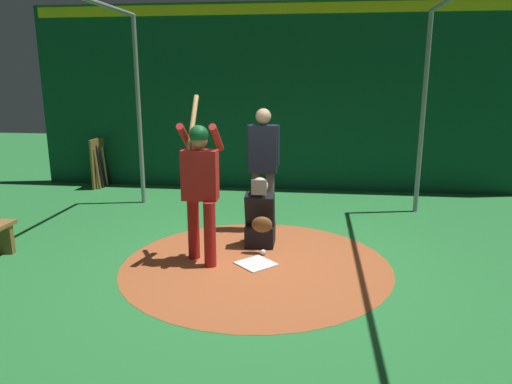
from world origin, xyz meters
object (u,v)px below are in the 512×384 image
Objects in this scene: batter at (200,181)px; baseball_0 at (263,252)px; catcher at (260,219)px; bat_rack at (102,163)px; home_plate at (256,264)px; umpire at (263,162)px.

batter is 28.42× the size of baseball_0.
catcher is 0.94× the size of bat_rack.
bat_rack is at bearing -136.42° from home_plate.
bat_rack is 14.20× the size of baseball_0.
baseball_0 is at bearing 13.03° from catcher.
bat_rack reaches higher than baseball_0.
baseball_0 is (3.76, 3.95, -0.45)m from bat_rack.
home_plate is 0.34m from baseball_0.
home_plate is at bearing 2.81° from umpire.
batter is 2.12× the size of catcher.
catcher is (-0.68, -0.03, 0.38)m from home_plate.
catcher is 13.38× the size of baseball_0.
home_plate is 0.20× the size of batter.
bat_rack is (-4.10, -3.90, 0.48)m from home_plate.
umpire is at bearing -177.19° from home_plate.
catcher is 0.50m from baseball_0.
baseball_0 is (1.11, 0.13, -1.02)m from umpire.
baseball_0 is at bearing 6.44° from umpire.
home_plate is 0.42× the size of catcher.
batter is 1.32m from baseball_0.
home_plate is 0.22× the size of umpire.
bat_rack is 5.47m from baseball_0.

